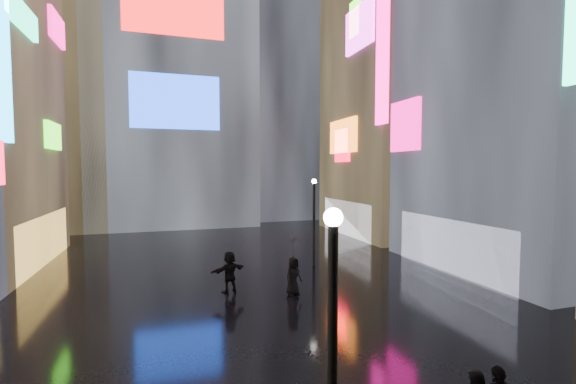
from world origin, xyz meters
name	(u,v)px	position (x,y,z in m)	size (l,w,h in m)	color
ground	(244,275)	(0.00, 20.00, 0.00)	(140.00, 140.00, 0.00)	black
building_right_mid	(526,9)	(15.98, 17.01, 14.99)	(10.28, 13.70, 30.00)	black
building_right_far	(397,78)	(15.98, 30.00, 13.98)	(10.28, 12.00, 28.00)	black
tower_main	(173,29)	(-3.00, 43.97, 21.01)	(16.00, 14.20, 42.00)	black
tower_flank_right	(274,78)	(9.00, 46.00, 17.00)	(12.00, 12.00, 34.00)	black
tower_flank_left	(55,94)	(-14.00, 42.00, 13.00)	(10.00, 10.00, 26.00)	black
lamp_near	(332,353)	(-1.56, 4.82, 2.94)	(0.30, 0.30, 5.20)	black
lamp_far	(314,217)	(4.43, 20.82, 2.94)	(0.30, 0.30, 5.20)	black
pedestrian_4	(293,276)	(1.54, 16.05, 0.87)	(0.85, 0.55, 1.74)	black
pedestrian_5	(230,272)	(-1.19, 17.32, 0.97)	(1.79, 0.57, 1.93)	black
umbrella_2	(293,247)	(1.54, 16.05, 2.20)	(0.99, 1.01, 0.91)	black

